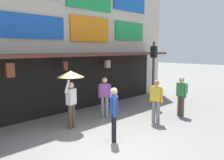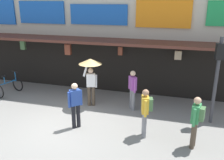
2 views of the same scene
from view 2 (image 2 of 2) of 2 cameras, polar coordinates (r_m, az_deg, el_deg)
ground_plane at (r=9.26m, az=-10.82°, el=-10.51°), size 80.00×80.00×0.00m
shopfront at (r=12.36m, az=-2.25°, el=16.26°), size 18.00×2.60×8.00m
traffic_light_far at (r=9.35m, az=23.30°, el=2.72°), size 0.31×0.34×3.20m
bicycle_parked at (r=12.80m, az=-22.87°, el=-1.45°), size 0.97×1.30×1.05m
pedestrian_in_white at (r=10.07m, az=4.78°, el=-1.86°), size 0.39×0.45×1.68m
pedestrian_in_blue at (r=7.90m, az=18.95°, el=-8.50°), size 0.42×0.52×1.68m
pedestrian_with_umbrella at (r=10.23m, az=-5.00°, el=2.55°), size 0.96×0.96×2.08m
pedestrian_in_yellow at (r=8.73m, az=-8.49°, el=-5.31°), size 0.41×0.41×1.68m
pedestrian_in_red at (r=8.15m, az=7.79°, el=-6.79°), size 0.41×0.52×1.68m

